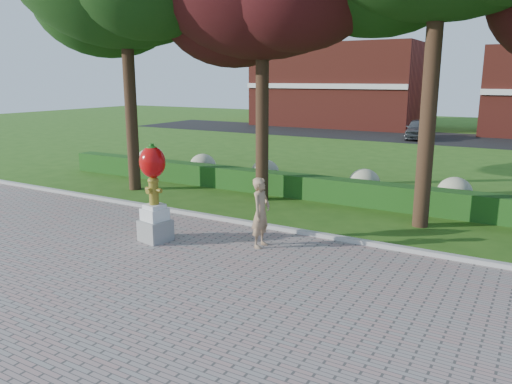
# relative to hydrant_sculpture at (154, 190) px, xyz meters

# --- Properties ---
(ground) EXTENTS (100.00, 100.00, 0.00)m
(ground) POSITION_rel_hydrant_sculpture_xyz_m (2.08, -0.59, -1.37)
(ground) COLOR #2C5916
(ground) RESTS_ON ground
(walkway) EXTENTS (40.00, 14.00, 0.04)m
(walkway) POSITION_rel_hydrant_sculpture_xyz_m (2.08, -4.59, -1.35)
(walkway) COLOR gray
(walkway) RESTS_ON ground
(curb) EXTENTS (40.00, 0.18, 0.15)m
(curb) POSITION_rel_hydrant_sculpture_xyz_m (2.08, 2.41, -1.30)
(curb) COLOR #ADADA5
(curb) RESTS_ON ground
(lawn_hedge) EXTENTS (24.00, 0.70, 0.80)m
(lawn_hedge) POSITION_rel_hydrant_sculpture_xyz_m (2.08, 6.41, -0.97)
(lawn_hedge) COLOR #1C4A15
(lawn_hedge) RESTS_ON ground
(hydrangea_row) EXTENTS (20.10, 1.10, 0.99)m
(hydrangea_row) POSITION_rel_hydrant_sculpture_xyz_m (2.66, 7.41, -0.82)
(hydrangea_row) COLOR #B2B58A
(hydrangea_row) RESTS_ON ground
(street) EXTENTS (50.00, 8.00, 0.02)m
(street) POSITION_rel_hydrant_sculpture_xyz_m (2.08, 27.41, -1.36)
(street) COLOR black
(street) RESTS_ON ground
(building_left) EXTENTS (14.00, 8.00, 7.00)m
(building_left) POSITION_rel_hydrant_sculpture_xyz_m (-7.92, 33.41, 2.13)
(building_left) COLOR maroon
(building_left) RESTS_ON ground
(hydrant_sculpture) EXTENTS (0.80, 0.80, 2.52)m
(hydrant_sculpture) POSITION_rel_hydrant_sculpture_xyz_m (0.00, 0.00, 0.00)
(hydrant_sculpture) COLOR gray
(hydrant_sculpture) RESTS_ON walkway
(woman) EXTENTS (0.46, 0.66, 1.75)m
(woman) POSITION_rel_hydrant_sculpture_xyz_m (2.58, 0.97, -0.46)
(woman) COLOR #A3805D
(woman) RESTS_ON walkway
(parked_car) EXTENTS (2.23, 4.21, 1.36)m
(parked_car) POSITION_rel_hydrant_sculpture_xyz_m (0.72, 26.24, -0.67)
(parked_car) COLOR #44484C
(parked_car) RESTS_ON street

